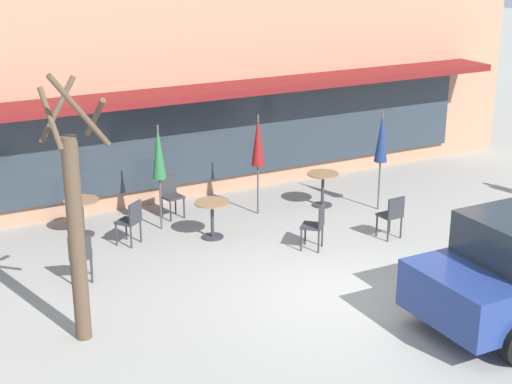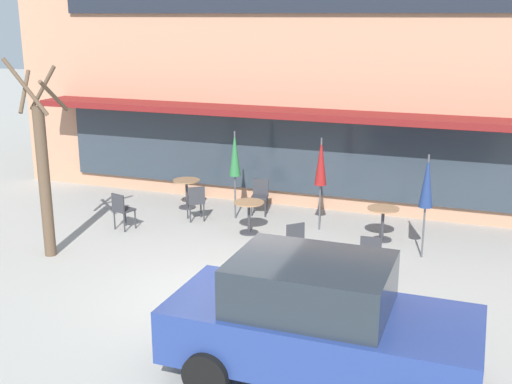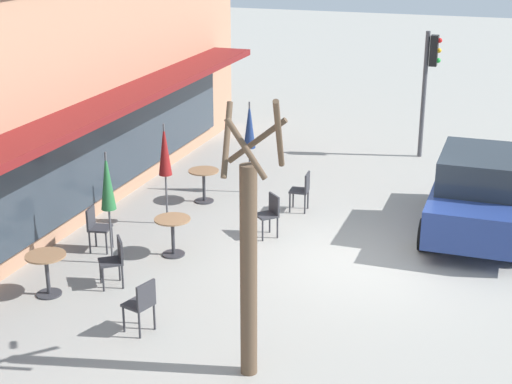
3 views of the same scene
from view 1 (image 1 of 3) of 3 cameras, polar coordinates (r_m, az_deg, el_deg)
The scene contains 14 objects.
ground_plane at distance 13.37m, azimuth 6.74°, elevation -7.64°, with size 80.00×80.00×0.00m, color #9E9B93.
building_facade at distance 21.05m, azimuth -8.74°, elevation 12.74°, with size 17.84×9.10×7.63m.
cafe_table_near_wall at distance 16.08m, azimuth -12.55°, elevation -1.37°, with size 0.70×0.70×0.76m.
cafe_table_streetside at distance 17.45m, azimuth 4.88°, elevation 0.60°, with size 0.70×0.70×0.76m.
cafe_table_by_tree at distance 15.60m, azimuth -3.21°, elevation -1.57°, with size 0.70×0.70×0.76m.
patio_umbrella_green_folded at distance 15.82m, azimuth -7.10°, elevation 2.84°, with size 0.28×0.28×2.20m.
patio_umbrella_cream_folded at distance 16.58m, azimuth 0.14°, elevation 3.72°, with size 0.28×0.28×2.20m.
patio_umbrella_corner_open at distance 17.06m, azimuth 9.12°, elevation 3.91°, with size 0.28×0.28×2.20m.
cafe_chair_0 at distance 13.99m, azimuth -12.65°, elevation -4.40°, with size 0.50×0.50×0.89m.
cafe_chair_1 at distance 15.06m, azimuth 4.39°, elevation -2.31°, with size 0.57×0.57×0.89m.
cafe_chair_2 at distance 16.81m, azimuth -6.22°, elevation -0.11°, with size 0.46×0.46×0.89m.
cafe_chair_3 at distance 15.42m, azimuth -9.07°, elevation -1.98°, with size 0.56×0.56×0.89m.
cafe_chair_4 at distance 15.76m, azimuth 9.88°, elevation -1.57°, with size 0.43×0.43×0.89m.
street_tree at distance 11.61m, azimuth -12.96°, elevation -2.37°, with size 0.88×0.96×4.13m.
Camera 1 is at (-6.96, -9.79, 5.88)m, focal length 55.00 mm.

